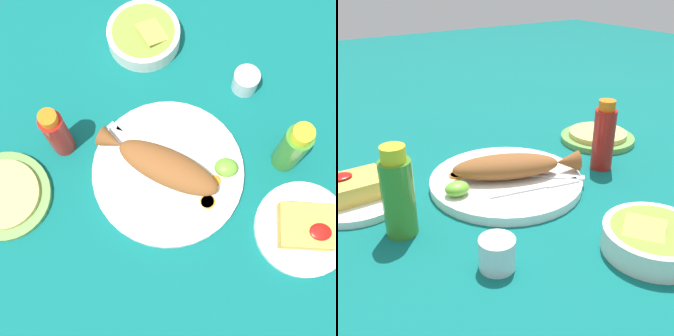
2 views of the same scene
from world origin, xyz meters
The scene contains 17 objects.
ground_plane centered at (0.00, 0.00, 0.00)m, with size 4.00×4.00×0.00m, color #0C605B.
main_plate centered at (0.00, 0.00, 0.01)m, with size 0.31×0.31×0.02m, color white.
fried_fish centered at (-0.01, 0.01, 0.04)m, with size 0.26×0.15×0.05m.
fork_near centered at (-0.07, 0.04, 0.02)m, with size 0.15×0.13×0.00m.
fork_far centered at (-0.03, 0.07, 0.02)m, with size 0.18×0.05×0.00m.
carrot_slice_near centered at (0.08, -0.06, 0.02)m, with size 0.03×0.03×0.00m, color orange.
carrot_slice_mid centered at (0.08, -0.06, 0.02)m, with size 0.03×0.03×0.00m, color orange.
carrot_slice_far centered at (0.09, -0.02, 0.02)m, with size 0.02×0.02×0.00m, color orange.
lime_wedge_main centered at (0.11, 0.01, 0.03)m, with size 0.05×0.04×0.03m, color #6BB233.
hot_sauce_bottle_red centered at (-0.22, 0.05, 0.07)m, with size 0.05×0.05×0.15m.
hot_sauce_bottle_green centered at (0.24, 0.04, 0.07)m, with size 0.05×0.05×0.16m.
salt_cup centered at (0.15, 0.21, 0.02)m, with size 0.05×0.05×0.05m.
side_plate_fries centered at (0.27, -0.10, 0.01)m, with size 0.19×0.19×0.01m, color white.
fries_pile centered at (0.27, -0.10, 0.03)m, with size 0.10×0.08×0.04m.
guacamole_bowl centered at (-0.07, 0.31, 0.02)m, with size 0.16×0.16×0.05m.
tortilla_plate centered at (-0.32, -0.07, 0.01)m, with size 0.18×0.18×0.01m, color #6B9E4C.
tortilla_stack centered at (-0.32, -0.07, 0.02)m, with size 0.14×0.14×0.01m, color #E0C666.
Camera 1 is at (0.02, -0.27, 0.91)m, focal length 50.00 mm.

